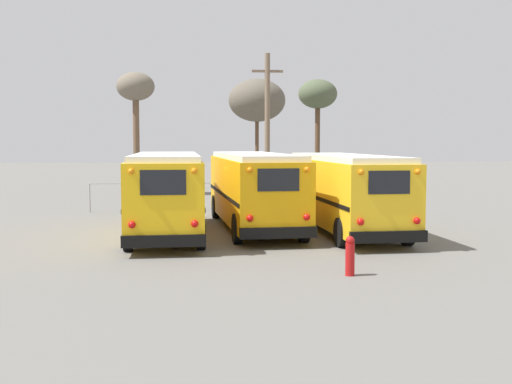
{
  "coord_description": "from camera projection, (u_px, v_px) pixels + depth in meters",
  "views": [
    {
      "loc": [
        -2.52,
        -24.68,
        3.48
      ],
      "look_at": [
        0.0,
        -0.39,
        1.53
      ],
      "focal_mm": 45.0,
      "sensor_mm": 36.0,
      "label": 1
    }
  ],
  "objects": [
    {
      "name": "bare_tree_0",
      "position": [
        136.0,
        92.0,
        40.92
      ],
      "size": [
        2.43,
        2.43,
        7.86
      ],
      "color": "brown",
      "rests_on": "ground"
    },
    {
      "name": "fence_line",
      "position": [
        241.0,
        191.0,
        31.97
      ],
      "size": [
        14.82,
        0.06,
        1.42
      ],
      "color": "#939399",
      "rests_on": "ground"
    },
    {
      "name": "bare_tree_1",
      "position": [
        318.0,
        96.0,
        47.01
      ],
      "size": [
        2.85,
        2.85,
        7.99
      ],
      "color": "brown",
      "rests_on": "ground"
    },
    {
      "name": "school_bus_1",
      "position": [
        254.0,
        188.0,
        25.34
      ],
      "size": [
        3.11,
        10.21,
        2.99
      ],
      "color": "#E5A00C",
      "rests_on": "ground"
    },
    {
      "name": "ground_plane",
      "position": [
        255.0,
        230.0,
        25.01
      ],
      "size": [
        160.0,
        160.0,
        0.0
      ],
      "primitive_type": "plane",
      "color": "#66635E"
    },
    {
      "name": "bare_tree_2",
      "position": [
        257.0,
        101.0,
        41.56
      ],
      "size": [
        3.69,
        3.69,
        7.49
      ],
      "color": "brown",
      "rests_on": "ground"
    },
    {
      "name": "utility_pole",
      "position": [
        267.0,
        125.0,
        36.95
      ],
      "size": [
        1.8,
        0.3,
        8.48
      ],
      "color": "#75604C",
      "rests_on": "ground"
    },
    {
      "name": "fire_hydrant",
      "position": [
        350.0,
        256.0,
        16.55
      ],
      "size": [
        0.24,
        0.24,
        1.03
      ],
      "color": "#B21414",
      "rests_on": "ground"
    },
    {
      "name": "school_bus_2",
      "position": [
        345.0,
        190.0,
        24.49
      ],
      "size": [
        2.89,
        9.87,
        2.95
      ],
      "color": "yellow",
      "rests_on": "ground"
    },
    {
      "name": "school_bus_0",
      "position": [
        166.0,
        191.0,
        23.58
      ],
      "size": [
        2.7,
        9.48,
        3.01
      ],
      "color": "yellow",
      "rests_on": "ground"
    }
  ]
}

